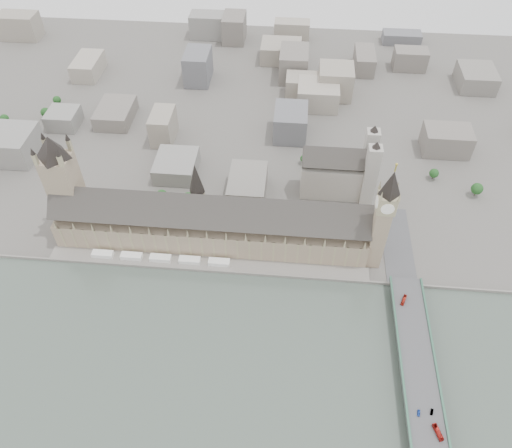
# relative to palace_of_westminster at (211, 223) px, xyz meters

# --- Properties ---
(ground) EXTENTS (900.00, 900.00, 0.00)m
(ground) POSITION_rel_palace_of_westminster_xyz_m (0.00, -19.70, -22.71)
(ground) COLOR #595651
(ground) RESTS_ON ground
(embankment_wall) EXTENTS (600.00, 1.50, 3.00)m
(embankment_wall) POSITION_rel_palace_of_westminster_xyz_m (0.00, -34.70, -21.21)
(embankment_wall) COLOR slate
(embankment_wall) RESTS_ON ground
(river_terrace) EXTENTS (270.00, 15.00, 2.00)m
(river_terrace) POSITION_rel_palace_of_westminster_xyz_m (0.00, -27.20, -21.71)
(river_terrace) COLOR slate
(river_terrace) RESTS_ON ground
(terrace_tents) EXTENTS (118.00, 7.00, 4.00)m
(terrace_tents) POSITION_rel_palace_of_westminster_xyz_m (-40.00, -26.70, -18.71)
(terrace_tents) COLOR white
(terrace_tents) RESTS_ON river_terrace
(palace_of_westminster) EXTENTS (265.00, 40.73, 55.44)m
(palace_of_westminster) POSITION_rel_palace_of_westminster_xyz_m (0.00, 0.00, 0.00)
(palace_of_westminster) COLOR gray
(palace_of_westminster) RESTS_ON ground
(elizabeth_tower) EXTENTS (17.00, 17.00, 107.50)m
(elizabeth_tower) POSITION_rel_palace_of_westminster_xyz_m (138.00, -11.70, 35.38)
(elizabeth_tower) COLOR gray
(elizabeth_tower) RESTS_ON ground
(victoria_tower) EXTENTS (30.00, 30.00, 100.00)m
(victoria_tower) POSITION_rel_palace_of_westminster_xyz_m (-122.00, 6.30, 32.50)
(victoria_tower) COLOR gray
(victoria_tower) RESTS_ON ground
(central_tower) EXTENTS (13.00, 13.00, 48.00)m
(central_tower) POSITION_rel_palace_of_westminster_xyz_m (-10.00, 6.30, 35.21)
(central_tower) COLOR gray
(central_tower) RESTS_ON ground
(westminster_bridge) EXTENTS (25.00, 325.00, 10.25)m
(westminster_bridge) POSITION_rel_palace_of_westminster_xyz_m (162.00, -107.20, -17.58)
(westminster_bridge) COLOR #474749
(westminster_bridge) RESTS_ON ground
(bridge_parapets) EXTENTS (25.00, 235.00, 1.15)m
(bridge_parapets) POSITION_rel_palace_of_westminster_xyz_m (162.00, -151.70, -11.88)
(bridge_parapets) COLOR #325B47
(bridge_parapets) RESTS_ON westminster_bridge
(westminster_abbey) EXTENTS (68.00, 36.00, 64.00)m
(westminster_abbey) POSITION_rel_palace_of_westminster_xyz_m (110.92, 75.30, 2.38)
(westminster_abbey) COLOR gray
(westminster_abbey) RESTS_ON ground
(city_skyline_inland) EXTENTS (720.00, 360.00, 38.00)m
(city_skyline_inland) POSITION_rel_palace_of_westminster_xyz_m (0.00, 225.30, -3.71)
(city_skyline_inland) COLOR gray
(city_skyline_inland) RESTS_ON ground
(park_trees) EXTENTS (110.00, 30.00, 15.00)m
(park_trees) POSITION_rel_palace_of_westminster_xyz_m (-10.00, 40.30, -15.21)
(park_trees) COLOR #174117
(park_trees) RESTS_ON ground
(red_bus_north) EXTENTS (5.83, 10.10, 2.77)m
(red_bus_north) POSITION_rel_palace_of_westminster_xyz_m (157.74, -57.16, -11.07)
(red_bus_north) COLOR #AF2014
(red_bus_north) RESTS_ON westminster_bridge
(red_bus_south) EXTENTS (5.98, 11.28, 3.07)m
(red_bus_south) POSITION_rel_palace_of_westminster_xyz_m (167.49, -157.10, -10.92)
(red_bus_south) COLOR red
(red_bus_south) RESTS_ON westminster_bridge
(car_blue) EXTENTS (2.63, 4.77, 1.54)m
(car_blue) POSITION_rel_palace_of_westminster_xyz_m (157.42, -145.48, -11.69)
(car_blue) COLOR #183CA1
(car_blue) RESTS_ON westminster_bridge
(car_silver) EXTENTS (2.71, 4.63, 1.44)m
(car_silver) POSITION_rel_palace_of_westminster_xyz_m (165.92, -143.94, -11.73)
(car_silver) COLOR gray
(car_silver) RESTS_ON westminster_bridge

